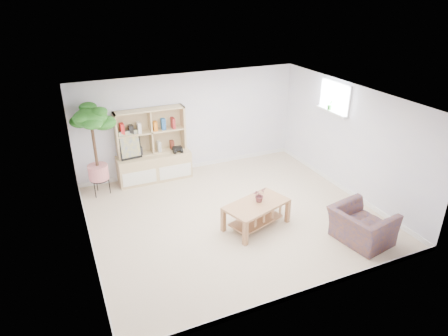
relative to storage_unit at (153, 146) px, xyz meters
name	(u,v)px	position (x,y,z in m)	size (l,w,h in m)	color
floor	(233,215)	(1.00, -2.24, -0.85)	(5.50, 5.00, 0.01)	beige
ceiling	(234,99)	(1.00, -2.24, 1.55)	(5.50, 5.00, 0.01)	white
walls	(233,161)	(1.00, -2.24, 0.35)	(5.51, 5.01, 2.40)	white
baseboard	(233,213)	(1.00, -2.24, -0.80)	(5.50, 5.00, 0.10)	white
window	(335,97)	(3.73, -1.64, 1.15)	(0.10, 0.98, 0.68)	silver
window_sill	(331,111)	(3.67, -1.64, 0.83)	(0.14, 1.00, 0.04)	white
storage_unit	(153,146)	(0.00, 0.00, 0.00)	(1.70, 0.57, 1.70)	tan
poster	(130,145)	(-0.52, -0.03, 0.12)	(0.48, 0.11, 0.67)	yellow
toy_truck	(177,149)	(0.55, -0.11, -0.13)	(0.31, 0.21, 0.16)	black
coffee_table	(256,215)	(1.24, -2.78, -0.60)	(1.23, 0.67, 0.50)	#AE784E
table_plant	(259,195)	(1.32, -2.72, -0.22)	(0.24, 0.21, 0.26)	#215D28
floor_tree	(95,152)	(-1.30, -0.25, 0.17)	(0.75, 0.75, 2.04)	#1F5E23
armchair	(362,224)	(2.73, -3.97, -0.48)	(0.99, 0.86, 0.73)	navy
sill_plant	(330,105)	(3.67, -1.57, 0.96)	(0.13, 0.10, 0.23)	#1F5E23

